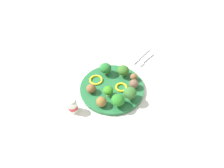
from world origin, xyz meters
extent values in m
plane|color=silver|center=(0.00, 0.00, 0.00)|extent=(4.00, 4.00, 0.00)
cylinder|color=#236638|center=(0.00, 0.00, 0.01)|extent=(0.28, 0.28, 0.02)
cylinder|color=#ABC666|center=(0.04, 0.02, 0.02)|extent=(0.02, 0.02, 0.02)
ellipsoid|color=#33811D|center=(0.04, 0.02, 0.05)|extent=(0.04, 0.04, 0.03)
cylinder|color=#93C579|center=(0.00, 0.10, 0.03)|extent=(0.02, 0.02, 0.02)
ellipsoid|color=#32662B|center=(0.00, 0.10, 0.06)|extent=(0.05, 0.05, 0.04)
cylinder|color=#A2BF67|center=(0.06, 0.08, 0.02)|extent=(0.01, 0.01, 0.01)
ellipsoid|color=#257222|center=(0.06, 0.08, 0.05)|extent=(0.05, 0.05, 0.04)
cylinder|color=#90B870|center=(-0.09, -0.01, 0.02)|extent=(0.02, 0.02, 0.01)
ellipsoid|color=#356523|center=(-0.09, -0.01, 0.05)|extent=(0.05, 0.05, 0.04)
cylinder|color=#9FBD78|center=(-0.04, -0.08, 0.02)|extent=(0.01, 0.01, 0.01)
ellipsoid|color=#236C2B|center=(-0.04, -0.08, 0.05)|extent=(0.05, 0.05, 0.04)
sphere|color=brown|center=(-0.10, 0.04, 0.03)|extent=(0.03, 0.03, 0.03)
sphere|color=brown|center=(0.10, 0.03, 0.04)|extent=(0.04, 0.04, 0.04)
sphere|color=brown|center=(0.08, -0.05, 0.04)|extent=(0.04, 0.04, 0.04)
sphere|color=brown|center=(-0.06, 0.07, 0.04)|extent=(0.04, 0.04, 0.04)
torus|color=yellow|center=(0.02, -0.08, 0.02)|extent=(0.08, 0.08, 0.01)
torus|color=yellow|center=(-0.02, 0.03, 0.02)|extent=(0.07, 0.07, 0.01)
cube|color=white|center=(-0.26, -0.02, 0.00)|extent=(0.17, 0.13, 0.01)
cube|color=silver|center=(-0.27, 0.00, 0.01)|extent=(0.09, 0.01, 0.01)
cube|color=silver|center=(-0.21, 0.00, 0.01)|extent=(0.03, 0.02, 0.01)
cube|color=silver|center=(-0.28, -0.03, 0.01)|extent=(0.09, 0.01, 0.01)
cube|color=silver|center=(-0.21, -0.03, 0.01)|extent=(0.06, 0.02, 0.01)
cylinder|color=white|center=(0.19, -0.04, 0.03)|extent=(0.04, 0.04, 0.06)
cylinder|color=red|center=(0.19, -0.04, 0.03)|extent=(0.04, 0.04, 0.02)
cylinder|color=silver|center=(0.19, -0.04, 0.06)|extent=(0.03, 0.03, 0.01)
camera|label=1|loc=(0.46, 0.41, 0.72)|focal=34.55mm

